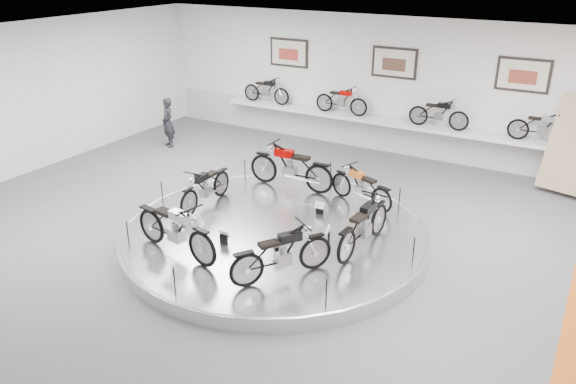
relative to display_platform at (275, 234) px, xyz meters
The scene contains 22 objects.
floor 0.34m from the display_platform, 90.00° to the right, with size 16.00×16.00×0.00m, color #515153.
ceiling 3.86m from the display_platform, 90.00° to the right, with size 16.00×16.00×0.00m, color white.
wall_back 6.95m from the display_platform, 90.00° to the left, with size 16.00×16.00×0.00m, color white.
wall_left 8.22m from the display_platform, behind, with size 14.00×14.00×0.00m, color white.
dado_band 6.69m from the display_platform, 90.00° to the left, with size 15.68×0.04×1.10m, color #BCBCBA.
display_platform is the anchor object (origin of this frame).
platform_rim 0.12m from the display_platform, ahead, with size 6.40×6.40×0.10m, color #B2B2BA.
shelf 6.46m from the display_platform, 90.00° to the left, with size 11.00×0.55×0.10m, color silver.
poster_left 7.94m from the display_platform, 117.72° to the left, with size 1.35×0.06×0.88m, color beige.
poster_center 7.13m from the display_platform, 90.00° to the left, with size 1.35×0.06×0.88m, color beige.
poster_right 7.94m from the display_platform, 62.28° to the left, with size 1.35×0.06×0.88m, color beige.
shelf_bike_a 7.76m from the display_platform, 123.27° to the left, with size 1.22×0.42×0.73m, color black, non-canonical shape.
shelf_bike_b 6.69m from the display_platform, 103.19° to the left, with size 1.22×0.42×0.73m, color #990100, non-canonical shape.
shelf_bike_c 6.69m from the display_platform, 76.81° to the left, with size 1.22×0.42×0.73m, color black, non-canonical shape.
shelf_bike_d 7.76m from the display_platform, 56.73° to the left, with size 1.22×0.42×0.73m, color #B0B1B5, non-canonical shape.
bike_a 2.37m from the display_platform, 62.07° to the left, with size 1.52×0.53×0.89m, color #C25D1B, non-canonical shape.
bike_b 2.33m from the display_platform, 110.98° to the left, with size 1.90×0.67×1.12m, color #990100, non-canonical shape.
bike_c 2.04m from the display_platform, behind, with size 1.58×0.56×0.93m, color black, non-canonical shape.
bike_d 2.24m from the display_platform, 119.38° to the right, with size 1.84×0.65×1.08m, color #B0B1B5, non-canonical shape.
bike_e 2.05m from the display_platform, 54.69° to the right, with size 1.68×0.59×0.99m, color black, non-canonical shape.
bike_f 2.05m from the display_platform, ahead, with size 1.72×0.61×1.01m, color black, non-canonical shape.
visitor 7.20m from the display_platform, 148.73° to the left, with size 0.56×0.37×1.53m, color black.
Camera 1 is at (5.51, -8.65, 5.62)m, focal length 35.00 mm.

